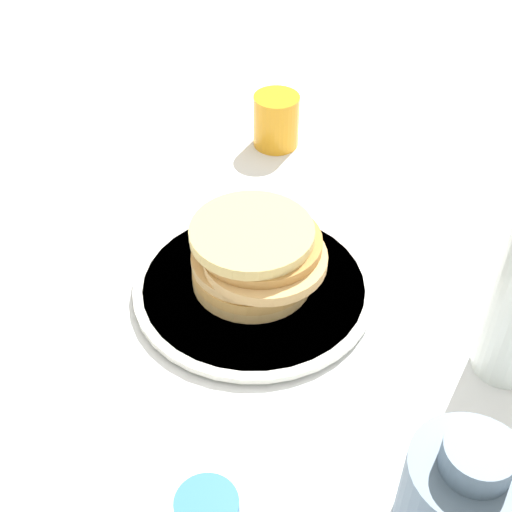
# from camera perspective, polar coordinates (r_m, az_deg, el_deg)

# --- Properties ---
(ground_plane) EXTENTS (4.00, 4.00, 0.00)m
(ground_plane) POSITION_cam_1_polar(r_m,az_deg,el_deg) (0.81, 0.04, -3.34)
(ground_plane) COLOR white
(plate) EXTENTS (0.28, 0.28, 0.01)m
(plate) POSITION_cam_1_polar(r_m,az_deg,el_deg) (0.82, -0.00, -2.44)
(plate) COLOR silver
(plate) RESTS_ON ground_plane
(pancake_stack) EXTENTS (0.15, 0.15, 0.08)m
(pancake_stack) POSITION_cam_1_polar(r_m,az_deg,el_deg) (0.79, -0.02, -0.02)
(pancake_stack) COLOR #DDB069
(pancake_stack) RESTS_ON plate
(juice_glass) EXTENTS (0.07, 0.07, 0.08)m
(juice_glass) POSITION_cam_1_polar(r_m,az_deg,el_deg) (1.04, 1.63, 10.77)
(juice_glass) COLOR orange
(juice_glass) RESTS_ON ground_plane
(cream_jug) EXTENTS (0.10, 0.10, 0.12)m
(cream_jug) POSITION_cam_1_polar(r_m,az_deg,el_deg) (0.63, 16.25, -17.92)
(cream_jug) COLOR #4C6075
(cream_jug) RESTS_ON ground_plane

